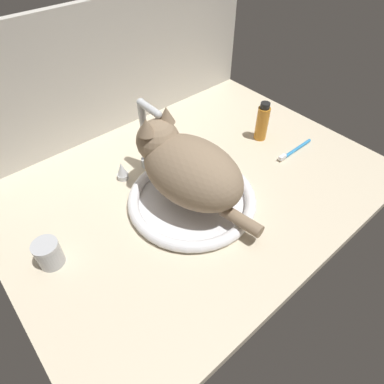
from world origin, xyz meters
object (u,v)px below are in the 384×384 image
object	(u,v)px
faucet	(147,143)
metal_jar	(49,254)
sink_basin	(192,199)
cat	(185,166)
toothbrush	(294,150)
amber_bottle	(262,122)

from	to	relation	value
faucet	metal_jar	distance (cm)	38.92
sink_basin	cat	world-z (taller)	cat
faucet	toothbrush	size ratio (longest dim) A/B	1.42
sink_basin	toothbrush	size ratio (longest dim) A/B	2.18
cat	metal_jar	bearing A→B (deg)	172.95
faucet	toothbrush	world-z (taller)	faucet
cat	amber_bottle	distance (cm)	37.15
faucet	amber_bottle	size ratio (longest dim) A/B	1.72
faucet	cat	size ratio (longest dim) A/B	0.58
cat	sink_basin	bearing A→B (deg)	-81.43
cat	metal_jar	size ratio (longest dim) A/B	5.69
cat	toothbrush	xyz separation A→B (cm)	(38.93, -6.66, -10.98)
faucet	cat	xyz separation A→B (cm)	(-0.33, -17.31, 3.05)
sink_basin	metal_jar	size ratio (longest dim) A/B	5.07
cat	metal_jar	world-z (taller)	cat
sink_basin	toothbrush	xyz separation A→B (cm)	(38.59, -4.45, -0.70)
faucet	toothbrush	bearing A→B (deg)	-31.85
metal_jar	toothbrush	world-z (taller)	metal_jar
cat	amber_bottle	world-z (taller)	cat
faucet	metal_jar	world-z (taller)	faucet
cat	amber_bottle	bearing A→B (deg)	8.36
faucet	amber_bottle	bearing A→B (deg)	-18.38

